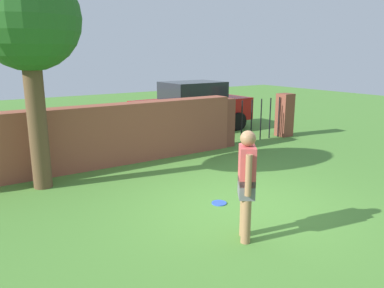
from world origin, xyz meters
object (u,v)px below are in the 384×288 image
at_px(person, 247,181).
at_px(car, 193,106).
at_px(frisbee_blue, 219,203).
at_px(tree, 28,22).

relative_size(person, car, 0.38).
height_order(car, frisbee_blue, car).
bearing_deg(frisbee_blue, person, -111.74).
distance_m(car, frisbee_blue, 6.77).
distance_m(tree, car, 6.99).
xyz_separation_m(tree, person, (1.95, -3.95, -2.31)).
xyz_separation_m(person, car, (3.83, 7.11, -0.04)).
height_order(tree, person, tree).
bearing_deg(frisbee_blue, car, 60.37).
distance_m(tree, frisbee_blue, 4.85).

